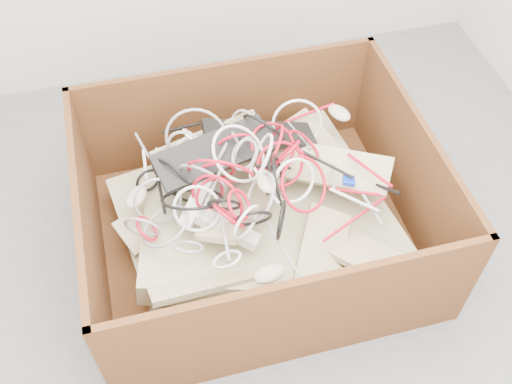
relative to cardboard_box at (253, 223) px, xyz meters
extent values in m
plane|color=#57575A|center=(0.03, -0.29, -0.13)|extent=(3.00, 3.00, 0.00)
cube|color=#39230E|center=(0.02, 0.00, -0.12)|extent=(1.28, 1.07, 0.03)
cube|color=#39230E|center=(0.02, 0.52, 0.13)|extent=(1.28, 0.02, 0.53)
cube|color=#39230E|center=(0.02, -0.52, 0.13)|extent=(1.28, 0.03, 0.53)
cube|color=#39230E|center=(0.65, 0.00, 0.13)|extent=(0.02, 1.02, 0.53)
cube|color=#39230E|center=(-0.61, 0.00, 0.13)|extent=(0.02, 1.02, 0.53)
cube|color=tan|center=(0.02, 0.02, -0.05)|extent=(1.13, 0.97, 0.21)
cube|color=tan|center=(-0.09, -0.05, 0.03)|extent=(0.81, 0.72, 0.22)
cube|color=tan|center=(-0.30, 0.11, 0.06)|extent=(0.48, 0.33, 0.10)
cube|color=tan|center=(0.37, 0.19, 0.10)|extent=(0.35, 0.46, 0.20)
cube|color=tan|center=(0.17, -0.29, 0.09)|extent=(0.36, 0.47, 0.11)
cube|color=tan|center=(-0.22, -0.25, 0.10)|extent=(0.47, 0.21, 0.14)
cube|color=tan|center=(0.30, -0.26, 0.09)|extent=(0.35, 0.45, 0.19)
cube|color=tan|center=(-0.11, 0.27, 0.18)|extent=(0.47, 0.18, 0.19)
cube|color=tan|center=(-0.04, -0.02, 0.15)|extent=(0.41, 0.43, 0.19)
cube|color=tan|center=(0.34, 0.05, 0.18)|extent=(0.46, 0.38, 0.12)
cube|color=black|center=(0.10, 0.26, 0.23)|extent=(0.45, 0.19, 0.15)
cube|color=black|center=(-0.11, 0.13, 0.31)|extent=(0.48, 0.27, 0.07)
ellipsoid|color=beige|center=(-0.42, 0.10, 0.18)|extent=(0.12, 0.13, 0.04)
ellipsoid|color=beige|center=(0.46, 0.32, 0.20)|extent=(0.11, 0.13, 0.04)
ellipsoid|color=beige|center=(-0.03, -0.35, 0.18)|extent=(0.12, 0.09, 0.04)
ellipsoid|color=beige|center=(0.03, -0.07, 0.33)|extent=(0.08, 0.12, 0.04)
ellipsoid|color=beige|center=(-0.17, 0.14, 0.29)|extent=(0.13, 0.13, 0.04)
cube|color=silver|center=(-0.20, 0.00, 0.23)|extent=(0.20, 0.24, 0.11)
cube|color=silver|center=(-0.14, -0.12, 0.18)|extent=(0.26, 0.22, 0.10)
cube|color=#0D34C7|center=(0.35, -0.06, 0.23)|extent=(0.06, 0.05, 0.03)
torus|color=red|center=(-0.12, -0.16, 0.29)|extent=(0.13, 0.14, 0.16)
torus|color=gray|center=(-0.22, 0.22, 0.29)|extent=(0.15, 0.05, 0.15)
torus|color=silver|center=(-0.16, -0.29, 0.24)|extent=(0.14, 0.13, 0.09)
torus|color=red|center=(-0.11, 0.02, 0.32)|extent=(0.29, 0.18, 0.31)
torus|color=black|center=(-0.28, 0.09, 0.24)|extent=(0.15, 0.18, 0.21)
torus|color=silver|center=(0.03, 0.00, 0.38)|extent=(0.15, 0.21, 0.18)
torus|color=gray|center=(-0.42, -0.07, 0.22)|extent=(0.18, 0.09, 0.19)
torus|color=silver|center=(-0.22, -0.08, 0.27)|extent=(0.21, 0.12, 0.19)
torus|color=silver|center=(-0.17, 0.24, 0.29)|extent=(0.10, 0.12, 0.12)
torus|color=red|center=(-0.12, 0.07, 0.27)|extent=(0.19, 0.06, 0.19)
torus|color=red|center=(-0.03, 0.16, 0.28)|extent=(0.21, 0.05, 0.21)
torus|color=red|center=(-0.15, -0.07, 0.27)|extent=(0.23, 0.19, 0.28)
torus|color=gray|center=(-0.01, 0.11, 0.32)|extent=(0.10, 0.08, 0.12)
torus|color=gray|center=(-0.35, 0.02, 0.23)|extent=(0.24, 0.13, 0.22)
torus|color=black|center=(0.08, -0.06, 0.30)|extent=(0.09, 0.27, 0.26)
torus|color=silver|center=(-0.07, -0.21, 0.30)|extent=(0.16, 0.13, 0.19)
torus|color=gray|center=(-0.09, 0.14, 0.28)|extent=(0.10, 0.16, 0.16)
torus|color=silver|center=(-0.03, 0.07, 0.34)|extent=(0.24, 0.28, 0.20)
torus|color=red|center=(0.11, 0.13, 0.29)|extent=(0.23, 0.19, 0.15)
torus|color=red|center=(0.11, 0.02, 0.29)|extent=(0.23, 0.14, 0.20)
torus|color=black|center=(0.10, 0.21, 0.30)|extent=(0.19, 0.21, 0.25)
torus|color=gray|center=(0.04, 0.29, 0.26)|extent=(0.12, 0.14, 0.11)
torus|color=silver|center=(0.13, -0.09, 0.33)|extent=(0.23, 0.13, 0.21)
torus|color=red|center=(0.24, 0.13, 0.26)|extent=(0.17, 0.22, 0.16)
torus|color=gray|center=(-0.28, -0.21, 0.23)|extent=(0.15, 0.14, 0.09)
torus|color=red|center=(0.14, 0.05, 0.31)|extent=(0.14, 0.15, 0.17)
torus|color=gray|center=(-0.01, 0.06, 0.35)|extent=(0.13, 0.17, 0.13)
torus|color=black|center=(0.04, -0.23, 0.31)|extent=(0.09, 0.18, 0.20)
torus|color=silver|center=(0.25, 0.26, 0.24)|extent=(0.23, 0.11, 0.23)
torus|color=gray|center=(0.00, -0.12, 0.31)|extent=(0.12, 0.23, 0.21)
torus|color=gray|center=(-0.34, -0.09, 0.22)|extent=(0.21, 0.23, 0.13)
torus|color=black|center=(-0.37, 0.18, 0.17)|extent=(0.14, 0.07, 0.15)
torus|color=red|center=(-0.40, -0.08, 0.21)|extent=(0.09, 0.14, 0.12)
torus|color=red|center=(-0.16, -0.02, 0.26)|extent=(0.16, 0.08, 0.16)
torus|color=black|center=(-0.23, -0.03, 0.26)|extent=(0.24, 0.22, 0.15)
torus|color=red|center=(0.17, -0.09, 0.29)|extent=(0.27, 0.22, 0.21)
torus|color=gray|center=(-0.16, 0.25, 0.28)|extent=(0.32, 0.13, 0.31)
torus|color=black|center=(-0.05, -0.19, 0.30)|extent=(0.20, 0.08, 0.19)
torus|color=black|center=(-0.13, -0.11, 0.30)|extent=(0.15, 0.08, 0.16)
torus|color=gray|center=(-0.18, 0.04, 0.28)|extent=(0.18, 0.19, 0.24)
torus|color=gray|center=(0.00, 0.19, 0.25)|extent=(0.10, 0.23, 0.22)
torus|color=red|center=(0.10, 0.10, 0.30)|extent=(0.13, 0.27, 0.26)
torus|color=red|center=(-0.09, -0.15, 0.33)|extent=(0.11, 0.16, 0.13)
cylinder|color=black|center=(0.29, 0.00, 0.27)|extent=(0.17, 0.16, 0.05)
cylinder|color=gray|center=(0.25, 0.24, 0.20)|extent=(0.05, 0.18, 0.03)
cylinder|color=gray|center=(-0.37, 0.36, 0.18)|extent=(0.05, 0.17, 0.04)
cylinder|color=black|center=(-0.33, 0.07, 0.24)|extent=(0.02, 0.23, 0.02)
cylinder|color=red|center=(0.33, -0.20, 0.18)|extent=(0.28, 0.12, 0.05)
cylinder|color=red|center=(0.43, -0.06, 0.26)|extent=(0.09, 0.22, 0.05)
cylinder|color=red|center=(-0.29, 0.21, 0.21)|extent=(0.10, 0.14, 0.03)
cylinder|color=red|center=(-0.23, 0.10, 0.26)|extent=(0.20, 0.11, 0.07)
cylinder|color=silver|center=(-0.30, 0.20, 0.20)|extent=(0.05, 0.17, 0.07)
cylinder|color=silver|center=(0.34, -0.16, 0.23)|extent=(0.16, 0.13, 0.05)
cylinder|color=red|center=(-0.08, 0.15, 0.28)|extent=(0.08, 0.13, 0.05)
cylinder|color=black|center=(0.05, -0.04, 0.34)|extent=(0.07, 0.19, 0.04)
cylinder|color=black|center=(-0.14, 0.19, 0.26)|extent=(0.28, 0.08, 0.06)
cylinder|color=black|center=(0.46, -0.08, 0.19)|extent=(0.12, 0.18, 0.08)
cylinder|color=red|center=(-0.18, 0.34, 0.18)|extent=(0.02, 0.15, 0.03)
cylinder|color=gray|center=(0.04, -0.30, 0.22)|extent=(0.08, 0.27, 0.05)
cylinder|color=black|center=(-0.20, 0.38, 0.22)|extent=(0.16, 0.04, 0.05)
cylinder|color=silver|center=(-0.37, 0.22, 0.22)|extent=(0.02, 0.15, 0.03)
cylinder|color=silver|center=(-0.26, 0.24, 0.24)|extent=(0.14, 0.10, 0.03)
cylinder|color=black|center=(0.08, 0.00, 0.32)|extent=(0.12, 0.07, 0.04)
cylinder|color=red|center=(0.33, 0.35, 0.20)|extent=(0.24, 0.06, 0.03)
cylinder|color=silver|center=(-0.04, 0.24, 0.25)|extent=(0.15, 0.05, 0.05)
cylinder|color=red|center=(0.36, -0.10, 0.20)|extent=(0.17, 0.12, 0.05)
cylinder|color=gray|center=(-0.15, -0.03, 0.29)|extent=(0.15, 0.22, 0.03)
cylinder|color=silver|center=(0.03, -0.08, 0.32)|extent=(0.06, 0.17, 0.03)
cylinder|color=gray|center=(-0.15, -0.19, 0.26)|extent=(0.04, 0.29, 0.05)
cylinder|color=gray|center=(0.40, -0.20, 0.20)|extent=(0.04, 0.15, 0.02)
camera|label=1|loc=(-0.34, -1.37, 1.92)|focal=42.02mm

